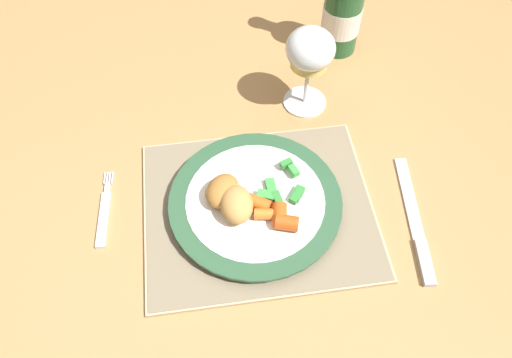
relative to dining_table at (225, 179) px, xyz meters
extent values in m
plane|color=brown|center=(0.00, 0.00, -0.66)|extent=(6.00, 6.00, 0.00)
cube|color=#AD7F4C|center=(0.00, 0.00, 0.06)|extent=(1.38, 1.05, 0.04)
cube|color=#AD7F4C|center=(0.64, 0.47, -0.31)|extent=(0.06, 0.06, 0.70)
cube|color=tan|center=(0.04, -0.12, 0.08)|extent=(0.34, 0.29, 0.01)
cube|color=#807259|center=(0.04, -0.12, 0.08)|extent=(0.34, 0.28, 0.00)
cylinder|color=white|center=(0.04, -0.12, 0.09)|extent=(0.21, 0.21, 0.01)
cylinder|color=#2D5638|center=(0.04, -0.12, 0.10)|extent=(0.26, 0.26, 0.01)
cylinder|color=white|center=(0.04, -0.12, 0.10)|extent=(0.21, 0.21, 0.00)
ellipsoid|color=tan|center=(-0.01, -0.11, 0.12)|extent=(0.07, 0.06, 0.03)
ellipsoid|color=#A87033|center=(-0.01, -0.11, 0.12)|extent=(0.07, 0.07, 0.03)
ellipsoid|color=tan|center=(0.01, -0.13, 0.12)|extent=(0.05, 0.06, 0.04)
cube|color=green|center=(0.06, -0.10, 0.11)|extent=(0.02, 0.03, 0.01)
cube|color=#338438|center=(0.10, -0.12, 0.11)|extent=(0.02, 0.02, 0.01)
cube|color=#338438|center=(0.09, -0.07, 0.11)|extent=(0.02, 0.02, 0.01)
cube|color=green|center=(0.10, -0.08, 0.11)|extent=(0.02, 0.02, 0.01)
cube|color=#338438|center=(0.10, -0.12, 0.11)|extent=(0.03, 0.03, 0.01)
cube|color=green|center=(0.05, -0.12, 0.11)|extent=(0.03, 0.02, 0.01)
cube|color=#338438|center=(0.07, -0.12, 0.11)|extent=(0.01, 0.02, 0.01)
cylinder|color=#CC5119|center=(0.08, -0.17, 0.12)|extent=(0.04, 0.03, 0.02)
cylinder|color=#CC5119|center=(0.07, -0.15, 0.11)|extent=(0.03, 0.04, 0.02)
cylinder|color=orange|center=(0.04, -0.13, 0.11)|extent=(0.05, 0.04, 0.02)
cylinder|color=orange|center=(0.05, -0.15, 0.11)|extent=(0.05, 0.02, 0.02)
cube|color=silver|center=(-0.19, -0.11, 0.08)|extent=(0.02, 0.09, 0.01)
cube|color=silver|center=(-0.18, -0.05, 0.08)|extent=(0.01, 0.02, 0.01)
cube|color=silver|center=(-0.18, -0.03, 0.08)|extent=(0.00, 0.02, 0.00)
cube|color=silver|center=(-0.18, -0.03, 0.08)|extent=(0.00, 0.02, 0.00)
cube|color=silver|center=(-0.19, -0.03, 0.08)|extent=(0.00, 0.02, 0.00)
cube|color=silver|center=(-0.19, -0.03, 0.08)|extent=(0.00, 0.02, 0.00)
cube|color=silver|center=(0.27, -0.13, 0.08)|extent=(0.04, 0.15, 0.00)
cube|color=#B2B2B7|center=(0.26, -0.24, 0.08)|extent=(0.03, 0.07, 0.01)
cylinder|color=silver|center=(0.16, 0.09, 0.08)|extent=(0.08, 0.08, 0.00)
cylinder|color=silver|center=(0.16, 0.09, 0.12)|extent=(0.01, 0.01, 0.08)
ellipsoid|color=silver|center=(0.16, 0.09, 0.20)|extent=(0.08, 0.08, 0.07)
cylinder|color=#EACC66|center=(0.16, 0.09, 0.18)|extent=(0.06, 0.06, 0.02)
cylinder|color=#23562D|center=(0.25, 0.23, 0.15)|extent=(0.07, 0.07, 0.15)
cylinder|color=white|center=(0.25, 0.23, 0.15)|extent=(0.07, 0.07, 0.05)
camera|label=1|loc=(-0.02, -0.51, 0.72)|focal=35.00mm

